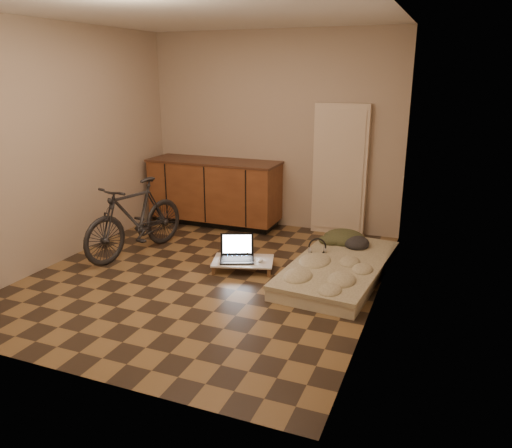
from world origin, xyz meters
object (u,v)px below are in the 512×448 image
at_px(bicycle, 135,214).
at_px(laptop, 237,254).
at_px(lap_desk, 243,261).
at_px(futon, 339,268).

relative_size(bicycle, laptop, 3.23).
distance_m(lap_desk, laptop, 0.10).
height_order(bicycle, futon, bicycle).
xyz_separation_m(futon, lap_desk, (-1.01, -0.22, 0.01)).
relative_size(bicycle, futon, 0.79).
relative_size(futon, laptop, 4.11).
bearing_deg(futon, laptop, -164.44).
height_order(lap_desk, laptop, laptop).
relative_size(lap_desk, laptop, 1.60).
relative_size(futon, lap_desk, 2.57).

